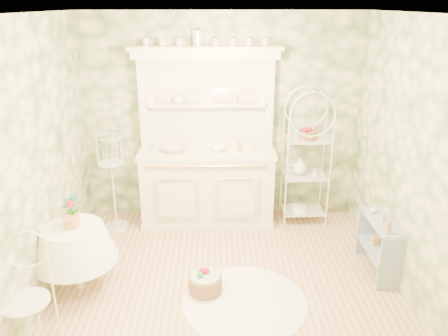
{
  "coord_description": "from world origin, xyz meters",
  "views": [
    {
      "loc": [
        -0.08,
        -3.8,
        2.78
      ],
      "look_at": [
        0.0,
        0.5,
        1.15
      ],
      "focal_mm": 35.0,
      "sensor_mm": 36.0,
      "label": 1
    }
  ],
  "objects_px": {
    "round_table": "(76,257)",
    "floor_basket": "(205,283)",
    "birdcage_stand": "(112,176)",
    "side_shelf": "(379,246)",
    "cafe_chair": "(26,307)",
    "bakers_rack": "(306,159)",
    "kitchen_dresser": "(207,140)"
  },
  "relations": [
    {
      "from": "round_table",
      "to": "floor_basket",
      "type": "relative_size",
      "value": 2.16
    },
    {
      "from": "floor_basket",
      "to": "birdcage_stand",
      "type": "bearing_deg",
      "value": 130.57
    },
    {
      "from": "side_shelf",
      "to": "cafe_chair",
      "type": "distance_m",
      "value": 3.53
    },
    {
      "from": "bakers_rack",
      "to": "birdcage_stand",
      "type": "height_order",
      "value": "bakers_rack"
    },
    {
      "from": "side_shelf",
      "to": "birdcage_stand",
      "type": "xyz_separation_m",
      "value": [
        -3.08,
        1.05,
        0.43
      ]
    },
    {
      "from": "bakers_rack",
      "to": "floor_basket",
      "type": "height_order",
      "value": "bakers_rack"
    },
    {
      "from": "cafe_chair",
      "to": "side_shelf",
      "type": "bearing_deg",
      "value": 0.61
    },
    {
      "from": "kitchen_dresser",
      "to": "birdcage_stand",
      "type": "bearing_deg",
      "value": -171.56
    },
    {
      "from": "kitchen_dresser",
      "to": "cafe_chair",
      "type": "xyz_separation_m",
      "value": [
        -1.48,
        -2.29,
        -0.74
      ]
    },
    {
      "from": "kitchen_dresser",
      "to": "bakers_rack",
      "type": "height_order",
      "value": "kitchen_dresser"
    },
    {
      "from": "kitchen_dresser",
      "to": "bakers_rack",
      "type": "bearing_deg",
      "value": -0.15
    },
    {
      "from": "side_shelf",
      "to": "birdcage_stand",
      "type": "distance_m",
      "value": 3.28
    },
    {
      "from": "floor_basket",
      "to": "kitchen_dresser",
      "type": "bearing_deg",
      "value": 89.94
    },
    {
      "from": "birdcage_stand",
      "to": "floor_basket",
      "type": "height_order",
      "value": "birdcage_stand"
    },
    {
      "from": "kitchen_dresser",
      "to": "round_table",
      "type": "relative_size",
      "value": 3.09
    },
    {
      "from": "round_table",
      "to": "side_shelf",
      "type": "bearing_deg",
      "value": 4.66
    },
    {
      "from": "kitchen_dresser",
      "to": "birdcage_stand",
      "type": "height_order",
      "value": "kitchen_dresser"
    },
    {
      "from": "bakers_rack",
      "to": "round_table",
      "type": "relative_size",
      "value": 2.38
    },
    {
      "from": "kitchen_dresser",
      "to": "bakers_rack",
      "type": "relative_size",
      "value": 1.3
    },
    {
      "from": "kitchen_dresser",
      "to": "round_table",
      "type": "bearing_deg",
      "value": -131.32
    },
    {
      "from": "side_shelf",
      "to": "cafe_chair",
      "type": "height_order",
      "value": "cafe_chair"
    },
    {
      "from": "side_shelf",
      "to": "cafe_chair",
      "type": "bearing_deg",
      "value": -157.51
    },
    {
      "from": "bakers_rack",
      "to": "side_shelf",
      "type": "xyz_separation_m",
      "value": [
        0.6,
        -1.22,
        -0.57
      ]
    },
    {
      "from": "birdcage_stand",
      "to": "floor_basket",
      "type": "xyz_separation_m",
      "value": [
        1.2,
        -1.4,
        -0.62
      ]
    },
    {
      "from": "cafe_chair",
      "to": "kitchen_dresser",
      "type": "bearing_deg",
      "value": 40.15
    },
    {
      "from": "floor_basket",
      "to": "side_shelf",
      "type": "bearing_deg",
      "value": 10.55
    },
    {
      "from": "floor_basket",
      "to": "cafe_chair",
      "type": "bearing_deg",
      "value": -154.24
    },
    {
      "from": "birdcage_stand",
      "to": "floor_basket",
      "type": "distance_m",
      "value": 1.94
    },
    {
      "from": "bakers_rack",
      "to": "cafe_chair",
      "type": "relative_size",
      "value": 2.2
    },
    {
      "from": "kitchen_dresser",
      "to": "side_shelf",
      "type": "relative_size",
      "value": 3.19
    },
    {
      "from": "round_table",
      "to": "cafe_chair",
      "type": "bearing_deg",
      "value": -102.26
    },
    {
      "from": "round_table",
      "to": "birdcage_stand",
      "type": "height_order",
      "value": "birdcage_stand"
    }
  ]
}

